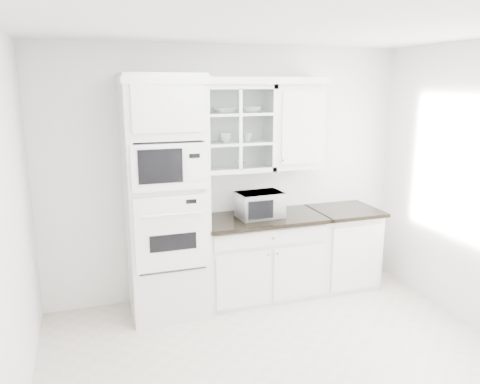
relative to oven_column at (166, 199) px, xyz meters
name	(u,v)px	position (x,y,z in m)	size (l,w,h in m)	color
ground	(292,374)	(0.75, -1.42, -1.19)	(4.00, 3.50, 0.01)	beige
room_shell	(276,150)	(0.75, -0.99, 0.58)	(4.00, 3.50, 2.70)	white
oven_column	(166,199)	(0.00, 0.00, 0.00)	(0.76, 0.68, 2.40)	silver
base_cabinet_run	(261,256)	(1.03, 0.03, -0.74)	(1.32, 0.67, 0.92)	silver
extra_base_cabinet	(342,246)	(2.03, 0.03, -0.74)	(0.72, 0.67, 0.92)	silver
upper_cabinet_glass	(236,128)	(0.78, 0.17, 0.65)	(0.80, 0.33, 0.90)	silver
upper_cabinet_solid	(295,127)	(1.46, 0.17, 0.65)	(0.55, 0.33, 0.90)	silver
crown_molding	(226,80)	(0.68, 0.14, 1.14)	(2.14, 0.38, 0.07)	silver
countertop_microwave	(259,204)	(0.99, 0.01, -0.14)	(0.47, 0.39, 0.27)	white
bowl_a	(224,110)	(0.65, 0.15, 0.84)	(0.24, 0.24, 0.06)	white
bowl_b	(252,110)	(0.95, 0.16, 0.84)	(0.20, 0.20, 0.06)	white
cup_a	(226,137)	(0.67, 0.17, 0.56)	(0.13, 0.13, 0.10)	white
cup_b	(247,137)	(0.91, 0.17, 0.56)	(0.10, 0.10, 0.10)	white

